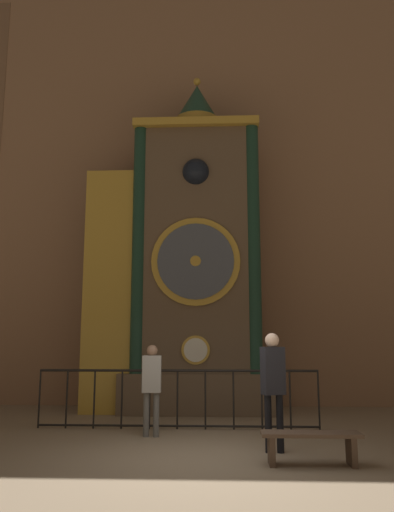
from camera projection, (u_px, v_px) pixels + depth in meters
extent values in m
plane|color=#847056|center=(202.00, 461.00, 7.13)|extent=(28.00, 28.00, 0.00)
cube|color=#936B4C|center=(209.00, 166.00, 14.49)|extent=(24.00, 0.30, 13.44)
cube|color=brown|center=(197.00, 392.00, 12.17)|extent=(3.68, 1.61, 0.94)
cube|color=brown|center=(197.00, 247.00, 12.79)|extent=(2.94, 1.40, 6.30)
cube|color=gold|center=(197.00, 133.00, 13.20)|extent=(3.18, 1.54, 0.20)
cylinder|color=gold|center=(196.00, 350.00, 11.63)|extent=(0.67, 0.05, 0.67)
cylinder|color=silver|center=(196.00, 350.00, 11.60)|extent=(0.55, 0.03, 0.55)
cylinder|color=gold|center=(196.00, 261.00, 11.98)|extent=(2.15, 0.07, 2.15)
cylinder|color=#4C515B|center=(196.00, 261.00, 11.94)|extent=(1.84, 0.04, 1.84)
cylinder|color=gold|center=(196.00, 261.00, 11.92)|extent=(0.26, 0.03, 0.26)
cube|color=#3A2D21|center=(197.00, 178.00, 12.88)|extent=(0.85, 0.42, 0.85)
sphere|color=black|center=(196.00, 172.00, 12.45)|extent=(0.68, 0.68, 0.68)
cylinder|color=#193828|center=(139.00, 242.00, 12.26)|extent=(0.34, 0.34, 6.30)
cylinder|color=#193828|center=(253.00, 241.00, 12.14)|extent=(0.34, 0.34, 6.30)
cylinder|color=gold|center=(197.00, 126.00, 13.35)|extent=(1.17, 1.17, 0.30)
cone|color=#1C3D2C|center=(197.00, 103.00, 13.46)|extent=(1.11, 1.11, 1.00)
sphere|color=gold|center=(197.00, 82.00, 13.57)|extent=(0.20, 0.20, 0.20)
cube|color=#4C3828|center=(114.00, 290.00, 12.74)|extent=(1.22, 1.19, 5.96)
cube|color=gold|center=(109.00, 288.00, 12.14)|extent=(1.28, 0.06, 5.96)
cylinder|color=black|center=(39.00, 398.00, 9.94)|extent=(0.04, 0.04, 1.14)
cylinder|color=black|center=(67.00, 399.00, 9.92)|extent=(0.04, 0.04, 1.14)
cylinder|color=black|center=(94.00, 399.00, 9.89)|extent=(0.04, 0.04, 1.14)
cylinder|color=black|center=(122.00, 399.00, 9.87)|extent=(0.04, 0.04, 1.14)
cylinder|color=black|center=(150.00, 399.00, 9.84)|extent=(0.04, 0.04, 1.14)
cylinder|color=black|center=(177.00, 399.00, 9.82)|extent=(0.04, 0.04, 1.14)
cylinder|color=black|center=(205.00, 399.00, 9.80)|extent=(0.04, 0.04, 1.14)
cylinder|color=black|center=(234.00, 399.00, 9.77)|extent=(0.04, 0.04, 1.14)
cylinder|color=black|center=(262.00, 399.00, 9.75)|extent=(0.04, 0.04, 1.14)
cylinder|color=black|center=(290.00, 400.00, 9.72)|extent=(0.04, 0.04, 1.14)
cylinder|color=black|center=(319.00, 400.00, 9.70)|extent=(0.04, 0.04, 1.14)
cylinder|color=black|center=(178.00, 371.00, 9.91)|extent=(5.52, 0.05, 0.05)
cylinder|color=black|center=(177.00, 426.00, 9.73)|extent=(5.52, 0.04, 0.04)
cylinder|color=#58554F|center=(146.00, 414.00, 9.00)|extent=(0.11, 0.11, 0.77)
cylinder|color=#58554F|center=(156.00, 414.00, 8.99)|extent=(0.11, 0.11, 0.77)
cube|color=gray|center=(152.00, 374.00, 9.12)|extent=(0.35, 0.24, 0.66)
sphere|color=#8C664C|center=(152.00, 351.00, 9.19)|extent=(0.20, 0.20, 0.20)
cylinder|color=black|center=(268.00, 423.00, 7.72)|extent=(0.11, 0.11, 0.87)
cylinder|color=black|center=(280.00, 423.00, 7.72)|extent=(0.11, 0.11, 0.87)
cube|color=black|center=(273.00, 371.00, 7.86)|extent=(0.39, 0.32, 0.74)
sphere|color=beige|center=(272.00, 340.00, 7.94)|extent=(0.23, 0.23, 0.23)
cube|color=brown|center=(311.00, 434.00, 6.94)|extent=(1.37, 0.40, 0.05)
cube|color=brown|center=(271.00, 450.00, 6.93)|extent=(0.08, 0.36, 0.39)
cube|color=brown|center=(351.00, 451.00, 6.88)|extent=(0.08, 0.36, 0.39)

